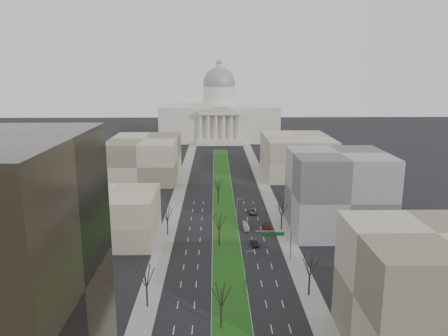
{
  "coord_description": "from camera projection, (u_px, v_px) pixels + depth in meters",
  "views": [
    {
      "loc": [
        -3.03,
        -34.12,
        47.86
      ],
      "look_at": [
        0.02,
        113.14,
        14.77
      ],
      "focal_mm": 35.0,
      "sensor_mm": 36.0,
      "label": 1
    }
  ],
  "objects": [
    {
      "name": "ground",
      "position": [
        224.0,
        203.0,
        160.89
      ],
      "size": [
        600.0,
        600.0,
        0.0
      ],
      "primitive_type": "plane",
      "color": "black",
      "rests_on": "ground"
    },
    {
      "name": "car_black",
      "position": [
        254.0,
        243.0,
        121.75
      ],
      "size": [
        2.03,
        4.49,
        1.43
      ],
      "primitive_type": "imported",
      "rotation": [
        0.0,
        0.0,
        0.12
      ],
      "color": "black",
      "rests_on": "ground"
    },
    {
      "name": "tree_median_b",
      "position": [
        219.0,
        222.0,
        120.3
      ],
      "size": [
        5.4,
        5.4,
        9.72
      ],
      "color": "black",
      "rests_on": "ground"
    },
    {
      "name": "tree_median_a",
      "position": [
        221.0,
        295.0,
        81.28
      ],
      "size": [
        5.4,
        5.4,
        9.72
      ],
      "color": "black",
      "rests_on": "ground"
    },
    {
      "name": "car_grey_far",
      "position": [
        252.0,
        211.0,
        148.88
      ],
      "size": [
        2.96,
        5.53,
        1.48
      ],
      "primitive_type": "imported",
      "rotation": [
        0.0,
        0.0,
        0.1
      ],
      "color": "#4A4B51",
      "rests_on": "ground"
    },
    {
      "name": "tree_left_far",
      "position": [
        167.0,
        213.0,
        127.83
      ],
      "size": [
        5.28,
        5.28,
        9.5
      ],
      "color": "black",
      "rests_on": "ground"
    },
    {
      "name": "box_van",
      "position": [
        246.0,
        226.0,
        134.55
      ],
      "size": [
        1.65,
        6.44,
        1.78
      ],
      "primitive_type": "imported",
      "rotation": [
        0.0,
        0.0,
        0.02
      ],
      "color": "silver",
      "rests_on": "ground"
    },
    {
      "name": "median",
      "position": [
        224.0,
        203.0,
        159.88
      ],
      "size": [
        8.0,
        222.03,
        0.2
      ],
      "color": "#999993",
      "rests_on": "ground"
    },
    {
      "name": "tree_right_far",
      "position": [
        282.0,
        209.0,
        132.49
      ],
      "size": [
        5.04,
        5.04,
        9.07
      ],
      "color": "black",
      "rests_on": "ground"
    },
    {
      "name": "tree_left_mid",
      "position": [
        146.0,
        276.0,
        88.77
      ],
      "size": [
        5.4,
        5.4,
        9.72
      ],
      "color": "black",
      "rests_on": "ground"
    },
    {
      "name": "tree_median_c",
      "position": [
        218.0,
        185.0,
        159.31
      ],
      "size": [
        5.4,
        5.4,
        9.72
      ],
      "color": "black",
      "rests_on": "ground"
    },
    {
      "name": "tree_right_mid",
      "position": [
        310.0,
        265.0,
        93.34
      ],
      "size": [
        5.52,
        5.52,
        9.94
      ],
      "color": "black",
      "rests_on": "ground"
    },
    {
      "name": "building_far_right",
      "position": [
        297.0,
        155.0,
        203.52
      ],
      "size": [
        30.0,
        40.0,
        18.0
      ],
      "primitive_type": "cube",
      "color": "tan",
      "rests_on": "ground"
    },
    {
      "name": "building_beige_left",
      "position": [
        111.0,
        217.0,
        124.55
      ],
      "size": [
        26.0,
        22.0,
        14.0
      ],
      "primitive_type": "cube",
      "color": "tan",
      "rests_on": "ground"
    },
    {
      "name": "car_red",
      "position": [
        267.0,
        227.0,
        134.3
      ],
      "size": [
        1.88,
        4.61,
        1.34
      ],
      "primitive_type": "imported",
      "rotation": [
        0.0,
        0.0,
        0.0
      ],
      "color": "maroon",
      "rests_on": "ground"
    },
    {
      "name": "streetlamp_median_c",
      "position": [
        237.0,
        212.0,
        135.52
      ],
      "size": [
        1.9,
        0.2,
        9.16
      ],
      "color": "gray",
      "rests_on": "ground"
    },
    {
      "name": "streetlamp_median_b",
      "position": [
        246.0,
        269.0,
        96.51
      ],
      "size": [
        1.9,
        0.2,
        9.16
      ],
      "color": "gray",
      "rests_on": "ground"
    },
    {
      "name": "mast_arm_signs",
      "position": [
        280.0,
        238.0,
        111.08
      ],
      "size": [
        9.12,
        0.24,
        8.09
      ],
      "color": "gray",
      "rests_on": "ground"
    },
    {
      "name": "sidewalk_left",
      "position": [
        169.0,
        227.0,
        136.13
      ],
      "size": [
        5.0,
        330.0,
        0.15
      ],
      "primitive_type": "cube",
      "color": "gray",
      "rests_on": "ground"
    },
    {
      "name": "capitol",
      "position": [
        219.0,
        117.0,
        303.23
      ],
      "size": [
        80.0,
        46.0,
        55.0
      ],
      "color": "beige",
      "rests_on": "ground"
    },
    {
      "name": "sidewalk_right",
      "position": [
        281.0,
        226.0,
        136.84
      ],
      "size": [
        5.0,
        330.0,
        0.15
      ],
      "primitive_type": "cube",
      "color": "gray",
      "rests_on": "ground"
    },
    {
      "name": "building_tan_right",
      "position": [
        430.0,
        295.0,
        73.3
      ],
      "size": [
        26.0,
        24.0,
        22.0
      ],
      "primitive_type": "cube",
      "color": "#78715C",
      "rests_on": "ground"
    },
    {
      "name": "building_far_left",
      "position": [
        145.0,
        158.0,
        197.23
      ],
      "size": [
        30.0,
        40.0,
        18.0
      ],
      "primitive_type": "cube",
      "color": "#78715C",
      "rests_on": "ground"
    },
    {
      "name": "building_grey_right",
      "position": [
        338.0,
        192.0,
        131.63
      ],
      "size": [
        28.0,
        26.0,
        24.0
      ],
      "primitive_type": "cube",
      "color": "#5A5D5F",
      "rests_on": "ground"
    }
  ]
}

